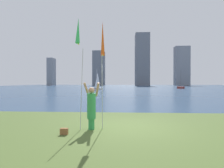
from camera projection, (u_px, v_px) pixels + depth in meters
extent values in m
cube|color=navy|center=(124.00, 87.00, 69.54)|extent=(120.00, 116.41, 0.12)
cube|color=#232D14|center=(127.00, 113.00, 11.44)|extent=(120.00, 0.70, 0.02)
cylinder|color=green|center=(91.00, 124.00, 7.38)|extent=(0.23, 0.23, 0.41)
cylinder|color=green|center=(91.00, 106.00, 7.37)|extent=(0.33, 0.33, 0.98)
sphere|color=tan|center=(91.00, 90.00, 7.36)|extent=(0.24, 0.24, 0.24)
cylinder|color=tan|center=(87.00, 90.00, 7.51)|extent=(0.24, 0.38, 0.56)
cylinder|color=tan|center=(97.00, 90.00, 7.49)|extent=(0.24, 0.38, 0.56)
cylinder|color=#B2B2B7|center=(82.00, 88.00, 7.49)|extent=(0.02, 0.53, 3.18)
cone|color=green|center=(78.00, 30.00, 6.89)|extent=(0.16, 0.31, 0.96)
sphere|color=yellow|center=(79.00, 44.00, 6.97)|extent=(0.06, 0.06, 0.06)
cylinder|color=#B2B2B7|center=(102.00, 92.00, 7.45)|extent=(0.02, 0.19, 2.88)
cone|color=#F25919|center=(103.00, 39.00, 7.62)|extent=(0.16, 0.24, 1.35)
sphere|color=yellow|center=(103.00, 55.00, 7.59)|extent=(0.06, 0.06, 0.06)
cube|color=brown|center=(64.00, 131.00, 6.64)|extent=(0.27, 0.12, 0.22)
cube|color=maroon|center=(181.00, 88.00, 53.41)|extent=(1.94, 1.76, 0.59)
cylinder|color=#47474C|center=(181.00, 78.00, 53.39)|extent=(0.06, 0.06, 4.75)
cube|color=silver|center=(97.00, 89.00, 44.48)|extent=(2.77, 2.28, 0.49)
cylinder|color=silver|center=(97.00, 78.00, 44.46)|extent=(0.08, 0.08, 4.42)
cone|color=white|center=(98.00, 80.00, 44.34)|extent=(1.89, 1.89, 3.52)
cube|color=gray|center=(51.00, 72.00, 104.72)|extent=(3.11, 5.75, 14.85)
cube|color=slate|center=(99.00, 68.00, 102.40)|extent=(6.10, 7.07, 18.22)
cube|color=slate|center=(142.00, 60.00, 98.87)|extent=(7.17, 7.41, 26.64)
cube|color=gray|center=(182.00, 66.00, 101.56)|extent=(7.49, 4.88, 20.66)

